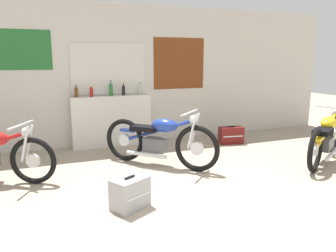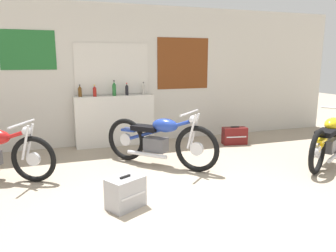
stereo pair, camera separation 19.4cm
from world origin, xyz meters
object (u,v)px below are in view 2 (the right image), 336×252
Objects in this scene: bottle_rightmost at (143,89)px; motorcycle_blue at (159,139)px; bottle_left_center at (95,91)px; hard_case_silver at (126,193)px; motorcycle_yellow at (330,139)px; hard_case_darkred at (235,136)px; bottle_center at (114,89)px; bottle_right_center at (127,90)px; bottle_leftmost at (80,91)px.

bottle_rightmost is 1.75m from motorcycle_blue.
hard_case_silver is at bearing -90.64° from bottle_left_center.
bottle_rightmost is 3.58m from motorcycle_yellow.
bottle_rightmost reaches higher than motorcycle_yellow.
bottle_rightmost reaches higher than hard_case_darkred.
bottle_right_center is (0.26, 0.03, -0.03)m from bottle_center.
bottle_rightmost is at bearing 70.86° from hard_case_silver.
bottle_leftmost is 3.22m from hard_case_darkred.
bottle_left_center is 1.86m from motorcycle_blue.
bottle_left_center is 0.13× the size of motorcycle_yellow.
bottle_center is at bearing -3.01° from bottle_leftmost.
bottle_rightmost is at bearing 136.33° from motorcycle_yellow.
bottle_left_center is at bearing -178.82° from bottle_center.
motorcycle_yellow is 1.15× the size of motorcycle_blue.
bottle_center is at bearing 81.88° from hard_case_silver.
hard_case_silver is (-3.57, -0.54, -0.24)m from motorcycle_yellow.
bottle_right_center is 0.16× the size of motorcycle_blue.
bottle_rightmost reaches higher than motorcycle_blue.
motorcycle_yellow is 1.86m from hard_case_darkred.
hard_case_darkred is (2.99, -0.75, -0.94)m from bottle_leftmost.
bottle_leftmost is at bearing 165.98° from hard_case_darkred.
bottle_center is 0.26m from bottle_right_center.
bottle_rightmost is 2.11m from hard_case_darkred.
hard_case_silver reaches higher than hard_case_darkred.
bottle_rightmost is at bearing 83.77° from motorcycle_blue.
bottle_right_center is at bearing 140.43° from motorcycle_yellow.
motorcycle_blue is (0.82, -1.53, -0.67)m from bottle_left_center.
bottle_leftmost reaches higher than motorcycle_blue.
bottle_rightmost is (1.00, 0.07, 0.01)m from bottle_left_center.
motorcycle_yellow reaches higher than hard_case_silver.
bottle_leftmost reaches higher than hard_case_darkred.
motorcycle_blue is 2.94× the size of hard_case_darkred.
bottle_left_center is at bearing -176.17° from bottle_rightmost.
motorcycle_yellow is at bearing -33.70° from bottle_left_center.
hard_case_silver is at bearing -141.45° from hard_case_darkred.
bottle_right_center is at bearing 3.01° from bottle_left_center.
motorcycle_yellow is at bearing 8.54° from hard_case_silver.
bottle_right_center reaches higher than bottle_leftmost.
hard_case_darkred is at bearing -19.58° from bottle_right_center.
motorcycle_blue is at bearing -83.46° from bottle_right_center.
motorcycle_yellow is at bearing -32.21° from bottle_leftmost.
hard_case_silver is (0.24, -2.94, -0.93)m from bottle_leftmost.
bottle_left_center is at bearing 118.18° from motorcycle_blue.
bottle_right_center reaches higher than bottle_left_center.
hard_case_darkred is at bearing 116.35° from motorcycle_yellow.
bottle_center is at bearing 163.03° from hard_case_darkred.
hard_case_silver is 0.96× the size of hard_case_darkred.
motorcycle_blue is at bearing 57.94° from hard_case_silver.
hard_case_darkred is at bearing -24.13° from bottle_rightmost.
bottle_rightmost is (0.61, 0.06, -0.02)m from bottle_center.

